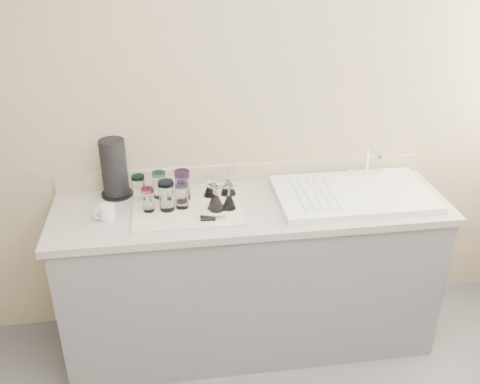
{
  "coord_description": "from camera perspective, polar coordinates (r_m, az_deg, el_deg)",
  "views": [
    {
      "loc": [
        -0.4,
        -1.21,
        2.23
      ],
      "look_at": [
        -0.07,
        1.15,
        1.0
      ],
      "focal_mm": 40.0,
      "sensor_mm": 36.0,
      "label": 1
    }
  ],
  "objects": [
    {
      "name": "tumbler_purple",
      "position": [
        2.84,
        -6.23,
        0.78
      ],
      "size": [
        0.06,
        0.06,
        0.13
      ],
      "color": "white",
      "rests_on": "dish_towel"
    },
    {
      "name": "goblet_extra",
      "position": [
        2.71,
        -2.73,
        -0.84
      ],
      "size": [
        0.08,
        0.08,
        0.14
      ],
      "color": "white",
      "rests_on": "dish_towel"
    },
    {
      "name": "tumbler_cyan",
      "position": [
        2.84,
        -8.59,
        0.79
      ],
      "size": [
        0.07,
        0.07,
        0.14
      ],
      "color": "white",
      "rests_on": "dish_towel"
    },
    {
      "name": "sink_unit",
      "position": [
        2.91,
        12.02,
        -0.15
      ],
      "size": [
        0.82,
        0.5,
        0.22
      ],
      "color": "white",
      "rests_on": "counter_unit"
    },
    {
      "name": "goblet_front_left",
      "position": [
        2.7,
        -2.51,
        -0.99
      ],
      "size": [
        0.08,
        0.08,
        0.14
      ],
      "color": "white",
      "rests_on": "dish_towel"
    },
    {
      "name": "goblet_back_right",
      "position": [
        2.85,
        -1.27,
        0.74
      ],
      "size": [
        0.09,
        0.09,
        0.15
      ],
      "color": "white",
      "rests_on": "dish_towel"
    },
    {
      "name": "tumbler_magenta",
      "position": [
        2.72,
        -9.77,
        -0.79
      ],
      "size": [
        0.06,
        0.06,
        0.12
      ],
      "color": "white",
      "rests_on": "dish_towel"
    },
    {
      "name": "paper_towel_roll",
      "position": [
        2.88,
        -13.26,
        2.42
      ],
      "size": [
        0.17,
        0.17,
        0.32
      ],
      "color": "black",
      "rests_on": "counter_unit"
    },
    {
      "name": "tumbler_teal",
      "position": [
        2.83,
        -10.74,
        0.49
      ],
      "size": [
        0.07,
        0.07,
        0.14
      ],
      "color": "white",
      "rests_on": "dish_towel"
    },
    {
      "name": "goblet_front_right",
      "position": [
        2.71,
        -1.17,
        -0.87
      ],
      "size": [
        0.08,
        0.08,
        0.13
      ],
      "color": "white",
      "rests_on": "dish_towel"
    },
    {
      "name": "tumbler_extra",
      "position": [
        2.8,
        -6.15,
        0.75
      ],
      "size": [
        0.08,
        0.08,
        0.16
      ],
      "color": "white",
      "rests_on": "dish_towel"
    },
    {
      "name": "white_mug",
      "position": [
        2.71,
        -14.02,
        -2.15
      ],
      "size": [
        0.11,
        0.09,
        0.08
      ],
      "color": "silver",
      "rests_on": "counter_unit"
    },
    {
      "name": "room_envelope",
      "position": [
        1.45,
        9.08,
        -0.99
      ],
      "size": [
        3.54,
        3.5,
        2.52
      ],
      "color": "#545459",
      "rests_on": "ground"
    },
    {
      "name": "goblet_back_left",
      "position": [
        2.84,
        -3.24,
        0.41
      ],
      "size": [
        0.07,
        0.07,
        0.13
      ],
      "color": "white",
      "rests_on": "dish_towel"
    },
    {
      "name": "tumbler_lavender",
      "position": [
        2.72,
        -6.24,
        -0.32
      ],
      "size": [
        0.07,
        0.07,
        0.14
      ],
      "color": "white",
      "rests_on": "dish_towel"
    },
    {
      "name": "counter_unit",
      "position": [
        3.03,
        1.15,
        -8.75
      ],
      "size": [
        2.06,
        0.62,
        0.9
      ],
      "color": "slate",
      "rests_on": "ground"
    },
    {
      "name": "can_opener",
      "position": [
        2.62,
        -2.89,
        -2.83
      ],
      "size": [
        0.13,
        0.06,
        0.02
      ],
      "color": "silver",
      "rests_on": "dish_towel"
    },
    {
      "name": "dish_towel",
      "position": [
        2.75,
        -5.67,
        -1.7
      ],
      "size": [
        0.55,
        0.42,
        0.01
      ],
      "primitive_type": "cube",
      "color": "white",
      "rests_on": "counter_unit"
    },
    {
      "name": "tumbler_blue",
      "position": [
        2.7,
        -7.85,
        -0.37
      ],
      "size": [
        0.08,
        0.08,
        0.16
      ],
      "color": "white",
      "rests_on": "dish_towel"
    }
  ]
}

